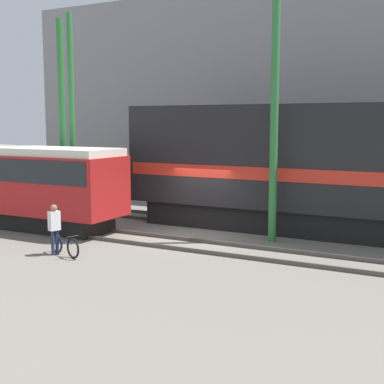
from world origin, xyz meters
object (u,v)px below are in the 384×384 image
at_px(streetcar, 17,181).
at_px(person, 54,224).
at_px(utility_pole_right, 274,112).
at_px(utility_pole_left, 62,121).
at_px(bicycle, 65,246).
at_px(freight_locomotive, 355,168).
at_px(utility_pole_center, 72,119).

distance_m(streetcar, person, 5.82).
bearing_deg(streetcar, utility_pole_right, 11.46).
height_order(streetcar, utility_pole_left, utility_pole_left).
bearing_deg(bicycle, utility_pole_right, 44.56).
relative_size(utility_pole_left, utility_pole_right, 0.94).
xyz_separation_m(utility_pole_left, utility_pole_right, (9.84, 0.00, 0.30)).
distance_m(person, utility_pole_right, 8.56).
xyz_separation_m(streetcar, bicycle, (5.22, -3.08, -1.57)).
relative_size(streetcar, utility_pole_left, 1.11).
bearing_deg(streetcar, freight_locomotive, 18.18).
bearing_deg(bicycle, utility_pole_center, 127.39).
bearing_deg(person, streetcar, 147.18).
distance_m(freight_locomotive, bicycle, 10.93).
distance_m(freight_locomotive, utility_pole_right, 3.86).
bearing_deg(utility_pole_center, streetcar, -120.02).
distance_m(bicycle, utility_pole_left, 8.02).
xyz_separation_m(bicycle, utility_pole_left, (-4.54, 5.21, 4.06)).
relative_size(freight_locomotive, utility_pole_right, 1.92).
relative_size(streetcar, person, 5.80).
bearing_deg(utility_pole_right, person, -137.25).
xyz_separation_m(streetcar, utility_pole_right, (10.51, 2.13, 2.79)).
bearing_deg(utility_pole_left, bicycle, -48.96).
bearing_deg(streetcar, utility_pole_center, 59.98).
relative_size(bicycle, utility_pole_left, 0.18).
distance_m(bicycle, utility_pole_center, 7.77).
relative_size(person, utility_pole_left, 0.19).
bearing_deg(utility_pole_center, freight_locomotive, 10.28).
xyz_separation_m(freight_locomotive, utility_pole_center, (-11.75, -2.13, 1.86)).
bearing_deg(person, bicycle, 5.07).
height_order(bicycle, utility_pole_left, utility_pole_left).
height_order(freight_locomotive, bicycle, freight_locomotive).
height_order(streetcar, utility_pole_center, utility_pole_center).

